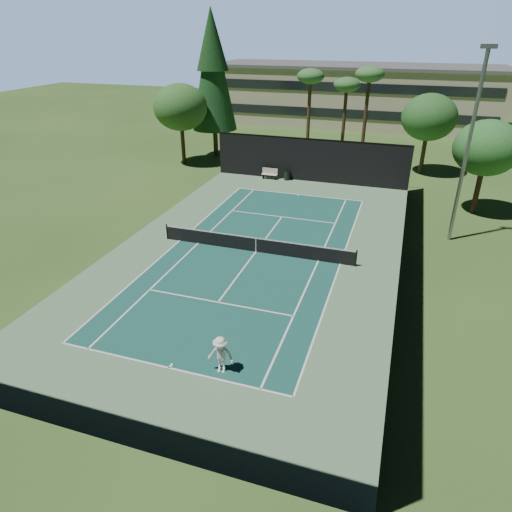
{
  "coord_description": "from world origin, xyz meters",
  "views": [
    {
      "loc": [
        8.33,
        -25.23,
        13.11
      ],
      "look_at": [
        1.0,
        -3.0,
        1.3
      ],
      "focal_mm": 32.0,
      "sensor_mm": 36.0,
      "label": 1
    }
  ],
  "objects_px": {
    "trash_bin": "(287,175)",
    "park_bench": "(270,173)",
    "tennis_ball_a": "(76,339)",
    "tennis_ball_d": "(203,229)",
    "player": "(221,355)",
    "tennis_ball_c": "(263,239)",
    "tennis_net": "(256,244)",
    "tennis_ball_b": "(243,237)"
  },
  "relations": [
    {
      "from": "tennis_ball_a",
      "to": "park_bench",
      "type": "xyz_separation_m",
      "value": [
        1.37,
        26.99,
        0.51
      ]
    },
    {
      "from": "tennis_net",
      "to": "tennis_ball_a",
      "type": "height_order",
      "value": "tennis_net"
    },
    {
      "from": "tennis_net",
      "to": "player",
      "type": "relative_size",
      "value": 7.36
    },
    {
      "from": "tennis_net",
      "to": "player",
      "type": "distance_m",
      "value": 11.58
    },
    {
      "from": "park_bench",
      "to": "trash_bin",
      "type": "relative_size",
      "value": 1.59
    },
    {
      "from": "player",
      "to": "trash_bin",
      "type": "distance_m",
      "value": 27.41
    },
    {
      "from": "tennis_net",
      "to": "tennis_ball_d",
      "type": "distance_m",
      "value": 5.3
    },
    {
      "from": "tennis_net",
      "to": "trash_bin",
      "type": "relative_size",
      "value": 13.65
    },
    {
      "from": "tennis_ball_b",
      "to": "tennis_ball_c",
      "type": "bearing_deg",
      "value": 2.84
    },
    {
      "from": "player",
      "to": "tennis_ball_c",
      "type": "relative_size",
      "value": 27.83
    },
    {
      "from": "tennis_ball_d",
      "to": "tennis_ball_c",
      "type": "bearing_deg",
      "value": -3.79
    },
    {
      "from": "tennis_net",
      "to": "trash_bin",
      "type": "distance_m",
      "value": 15.84
    },
    {
      "from": "tennis_ball_d",
      "to": "tennis_ball_a",
      "type": "bearing_deg",
      "value": -91.48
    },
    {
      "from": "trash_bin",
      "to": "tennis_net",
      "type": "bearing_deg",
      "value": -82.52
    },
    {
      "from": "tennis_ball_c",
      "to": "park_bench",
      "type": "height_order",
      "value": "park_bench"
    },
    {
      "from": "tennis_ball_a",
      "to": "tennis_ball_b",
      "type": "height_order",
      "value": "tennis_ball_b"
    },
    {
      "from": "tennis_net",
      "to": "tennis_ball_d",
      "type": "relative_size",
      "value": 189.31
    },
    {
      "from": "player",
      "to": "tennis_ball_a",
      "type": "bearing_deg",
      "value": 177.33
    },
    {
      "from": "player",
      "to": "tennis_ball_d",
      "type": "height_order",
      "value": "player"
    },
    {
      "from": "tennis_ball_b",
      "to": "trash_bin",
      "type": "xyz_separation_m",
      "value": [
        -0.5,
        13.8,
        0.44
      ]
    },
    {
      "from": "player",
      "to": "tennis_ball_a",
      "type": "distance_m",
      "value": 7.37
    },
    {
      "from": "park_bench",
      "to": "trash_bin",
      "type": "xyz_separation_m",
      "value": [
        1.68,
        0.15,
        -0.07
      ]
    },
    {
      "from": "park_bench",
      "to": "tennis_ball_d",
      "type": "bearing_deg",
      "value": -94.37
    },
    {
      "from": "tennis_net",
      "to": "tennis_ball_a",
      "type": "xyz_separation_m",
      "value": [
        -5.11,
        -11.44,
        -0.52
      ]
    },
    {
      "from": "park_bench",
      "to": "tennis_ball_a",
      "type": "bearing_deg",
      "value": -92.9
    },
    {
      "from": "tennis_ball_a",
      "to": "tennis_ball_b",
      "type": "bearing_deg",
      "value": 75.14
    },
    {
      "from": "tennis_net",
      "to": "tennis_ball_b",
      "type": "bearing_deg",
      "value": 129.35
    },
    {
      "from": "tennis_net",
      "to": "tennis_ball_d",
      "type": "bearing_deg",
      "value": 154.27
    },
    {
      "from": "player",
      "to": "trash_bin",
      "type": "relative_size",
      "value": 1.85
    },
    {
      "from": "tennis_ball_d",
      "to": "trash_bin",
      "type": "bearing_deg",
      "value": 78.66
    },
    {
      "from": "tennis_ball_d",
      "to": "trash_bin",
      "type": "xyz_separation_m",
      "value": [
        2.69,
        13.42,
        0.44
      ]
    },
    {
      "from": "player",
      "to": "tennis_ball_d",
      "type": "xyz_separation_m",
      "value": [
        -6.96,
        13.66,
        -0.84
      ]
    },
    {
      "from": "tennis_net",
      "to": "player",
      "type": "height_order",
      "value": "player"
    },
    {
      "from": "tennis_ball_c",
      "to": "tennis_ball_d",
      "type": "distance_m",
      "value": 4.66
    },
    {
      "from": "tennis_net",
      "to": "tennis_ball_d",
      "type": "xyz_separation_m",
      "value": [
        -4.75,
        2.29,
        -0.52
      ]
    },
    {
      "from": "tennis_net",
      "to": "tennis_ball_c",
      "type": "height_order",
      "value": "tennis_net"
    },
    {
      "from": "trash_bin",
      "to": "park_bench",
      "type": "bearing_deg",
      "value": -174.92
    },
    {
      "from": "tennis_net",
      "to": "tennis_ball_a",
      "type": "distance_m",
      "value": 12.53
    },
    {
      "from": "tennis_ball_b",
      "to": "tennis_ball_d",
      "type": "bearing_deg",
      "value": 173.19
    },
    {
      "from": "player",
      "to": "tennis_ball_c",
      "type": "xyz_separation_m",
      "value": [
        -2.31,
        13.35,
        -0.84
      ]
    },
    {
      "from": "tennis_ball_c",
      "to": "tennis_ball_b",
      "type": "bearing_deg",
      "value": -177.16
    },
    {
      "from": "player",
      "to": "tennis_ball_d",
      "type": "relative_size",
      "value": 25.72
    }
  ]
}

